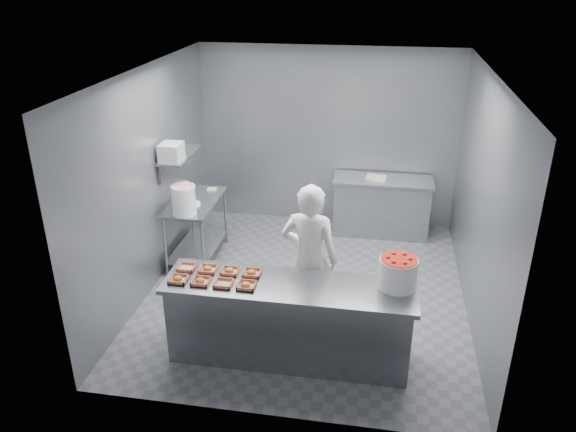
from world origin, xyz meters
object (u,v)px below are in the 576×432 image
(worker, at_px, (310,259))
(appliance, at_px, (171,152))
(prep_table, at_px, (196,221))
(tray_1, at_px, (201,281))
(tray_7, at_px, (252,273))
(tray_5, at_px, (208,269))
(tray_4, at_px, (187,267))
(back_counter, at_px, (381,206))
(tray_3, at_px, (246,285))
(glaze_bucket, at_px, (184,199))
(tray_0, at_px, (178,279))
(strawberry_tub, at_px, (398,272))
(tray_2, at_px, (224,283))
(tray_6, at_px, (230,271))
(service_counter, at_px, (289,321))

(worker, bearing_deg, appliance, -21.87)
(prep_table, height_order, tray_1, tray_1)
(tray_7, bearing_deg, tray_5, 180.00)
(tray_4, height_order, appliance, appliance)
(back_counter, bearing_deg, tray_3, -111.36)
(back_counter, height_order, glaze_bucket, glaze_bucket)
(prep_table, bearing_deg, worker, -37.21)
(tray_0, relative_size, glaze_bucket, 0.39)
(tray_0, distance_m, tray_5, 0.35)
(strawberry_tub, height_order, glaze_bucket, glaze_bucket)
(tray_2, height_order, worker, worker)
(tray_6, xyz_separation_m, strawberry_tub, (1.74, 0.02, 0.15))
(tray_6, relative_size, strawberry_tub, 0.48)
(tray_6, bearing_deg, appliance, 126.73)
(service_counter, height_order, strawberry_tub, strawberry_tub)
(tray_1, bearing_deg, glaze_bucket, 114.31)
(back_counter, xyz_separation_m, glaze_bucket, (-2.54, -1.74, 0.65))
(tray_7, bearing_deg, appliance, 132.00)
(back_counter, bearing_deg, tray_7, -112.91)
(tray_6, xyz_separation_m, worker, (0.79, 0.47, -0.04))
(tray_4, bearing_deg, glaze_bucket, 109.93)
(tray_6, bearing_deg, worker, 31.03)
(tray_3, height_order, tray_6, same)
(service_counter, xyz_separation_m, tray_5, (-0.90, 0.13, 0.47))
(tray_0, bearing_deg, strawberry_tub, 6.91)
(strawberry_tub, height_order, appliance, appliance)
(worker, bearing_deg, service_counter, 85.13)
(tray_6, relative_size, worker, 0.11)
(worker, xyz_separation_m, appliance, (-1.95, 1.08, 0.79))
(appliance, bearing_deg, glaze_bucket, -42.88)
(prep_table, distance_m, strawberry_tub, 3.31)
(tray_4, distance_m, tray_7, 0.72)
(worker, bearing_deg, tray_0, 36.92)
(service_counter, relative_size, tray_1, 13.88)
(tray_4, bearing_deg, worker, 20.54)
(service_counter, bearing_deg, tray_6, 169.21)
(back_counter, height_order, tray_6, tray_6)
(service_counter, distance_m, tray_7, 0.64)
(tray_5, distance_m, tray_6, 0.24)
(tray_3, bearing_deg, tray_0, 180.00)
(tray_5, bearing_deg, appliance, 120.61)
(tray_5, relative_size, tray_7, 1.00)
(tray_5, relative_size, appliance, 0.62)
(worker, bearing_deg, prep_table, -30.07)
(tray_0, bearing_deg, worker, 29.78)
(service_counter, height_order, tray_1, tray_1)
(worker, relative_size, glaze_bucket, 3.74)
(tray_7, bearing_deg, service_counter, -16.67)
(tray_4, relative_size, tray_7, 1.00)
(prep_table, height_order, tray_0, tray_0)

